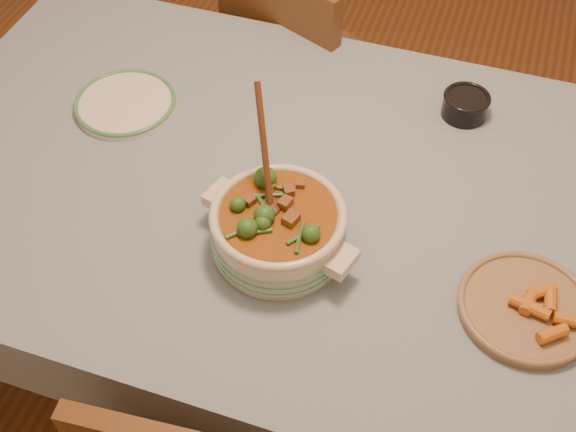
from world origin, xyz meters
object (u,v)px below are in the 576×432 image
object	(u,v)px
fried_plate	(526,306)
dining_table	(272,206)
condiment_bowl	(466,104)
stew_casserole	(278,226)
white_plate	(125,103)
chair_far	(302,71)

from	to	relation	value
fried_plate	dining_table	bearing A→B (deg)	163.24
dining_table	condiment_bowl	distance (m)	0.51
stew_casserole	white_plate	distance (m)	0.56
dining_table	white_plate	world-z (taller)	white_plate
dining_table	stew_casserole	size ratio (longest dim) A/B	4.99
condiment_bowl	chair_far	bearing A→B (deg)	146.74
dining_table	fried_plate	xyz separation A→B (m)	(0.56, -0.17, 0.11)
stew_casserole	chair_far	world-z (taller)	stew_casserole
fried_plate	white_plate	bearing A→B (deg)	163.81
dining_table	chair_far	size ratio (longest dim) A/B	1.87
dining_table	condiment_bowl	world-z (taller)	condiment_bowl
dining_table	chair_far	bearing A→B (deg)	101.95
condiment_bowl	dining_table	bearing A→B (deg)	-136.73
condiment_bowl	fried_plate	distance (m)	0.55
dining_table	white_plate	distance (m)	0.43
dining_table	fried_plate	world-z (taller)	fried_plate
white_plate	fried_plate	xyz separation A→B (m)	(0.97, -0.28, 0.01)
condiment_bowl	white_plate	bearing A→B (deg)	-163.41
fried_plate	condiment_bowl	bearing A→B (deg)	111.44
dining_table	fried_plate	bearing A→B (deg)	-16.76
fried_plate	chair_far	distance (m)	1.13
dining_table	stew_casserole	distance (m)	0.25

